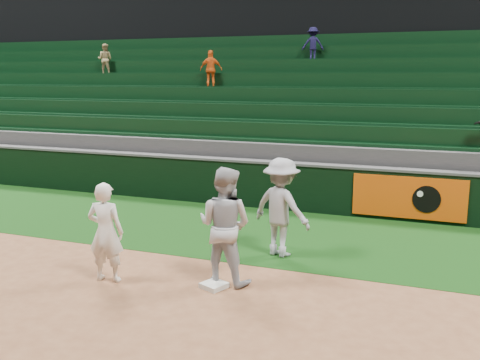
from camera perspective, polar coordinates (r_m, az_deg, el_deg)
name	(u,v)px	position (r m, az deg, el deg)	size (l,w,h in m)	color
ground	(206,279)	(9.35, -3.64, -10.54)	(70.00, 70.00, 0.00)	brown
foul_grass	(261,232)	(11.99, 2.28, -5.56)	(36.00, 4.20, 0.01)	black
upper_deck	(364,17)	(25.73, 13.05, 16.58)	(40.00, 12.00, 12.00)	black
first_base	(214,285)	(8.99, -2.78, -11.15)	(0.37, 0.37, 0.08)	silver
first_baseman	(106,232)	(9.29, -14.14, -5.42)	(0.62, 0.41, 1.71)	white
baserunner	(225,225)	(8.93, -1.64, -4.87)	(0.96, 0.75, 1.98)	#A9ACB4
base_coach	(281,207)	(10.25, 4.42, -2.93)	(1.23, 0.71, 1.91)	#9597A2
field_wall	(289,186)	(13.87, 5.27, -0.60)	(36.00, 0.45, 1.25)	black
stadium_seating	(321,130)	(17.34, 8.58, 5.25)	(36.00, 5.95, 5.00)	#313234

